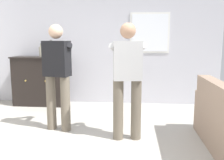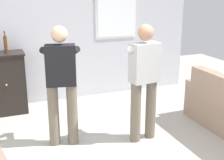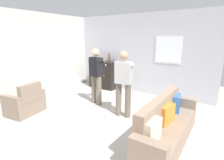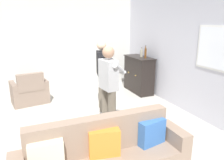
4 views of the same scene
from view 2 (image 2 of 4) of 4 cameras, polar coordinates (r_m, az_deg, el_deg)
The scene contains 4 objects.
wall_back_with_window at distance 6.08m, azimuth -8.52°, elevation 9.40°, with size 5.20×0.15×2.80m.
bottle_wine_green at distance 5.63m, azimuth -18.89°, elevation 6.30°, with size 0.06×0.06×0.36m.
person_standing_left at distance 4.28m, azimuth -9.23°, elevation -0.11°, with size 0.54×0.51×1.68m.
person_standing_right at distance 4.39m, azimuth 5.83°, elevation 0.45°, with size 0.55×0.50×1.68m.
Camera 2 is at (-1.34, -3.21, 2.17)m, focal length 50.00 mm.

